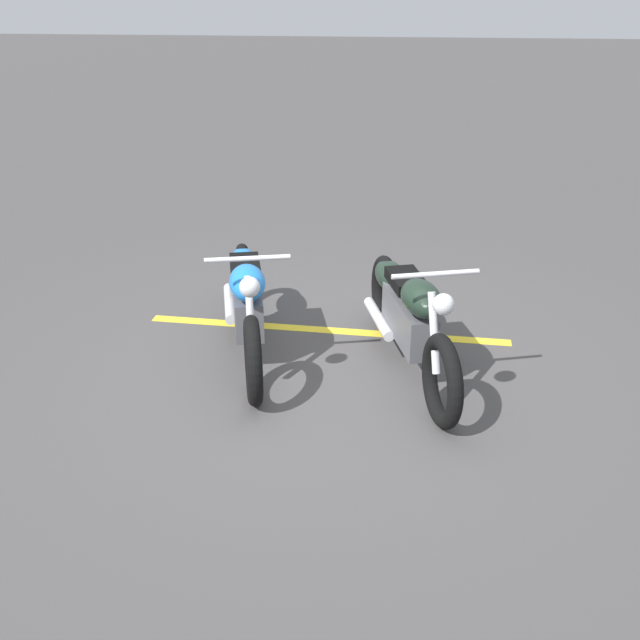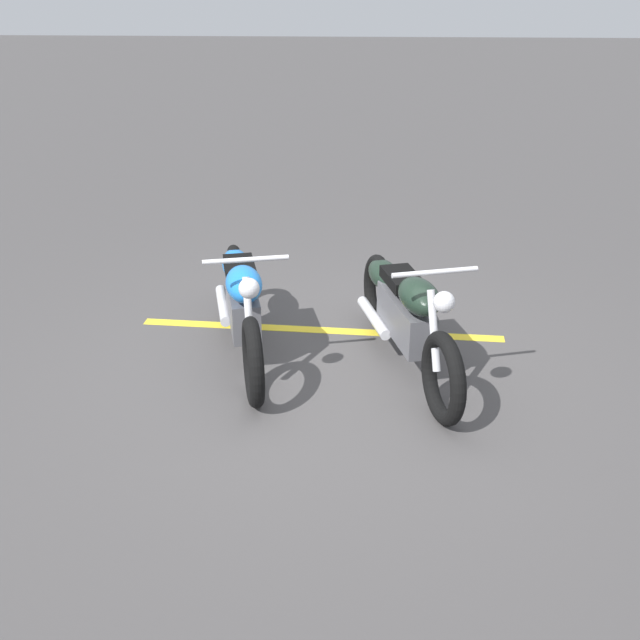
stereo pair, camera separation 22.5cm
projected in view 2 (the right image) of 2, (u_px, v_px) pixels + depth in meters
ground_plane at (322, 374)px, 6.07m from camera, size 60.00×60.00×0.00m
motorcycle_bright_foreground at (242, 300)px, 6.23m from camera, size 2.20×0.78×1.04m
motorcycle_dark_foreground at (405, 313)px, 6.01m from camera, size 2.18×0.83×1.04m
parking_stripe_near at (321, 330)px, 6.78m from camera, size 0.32×3.20×0.01m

